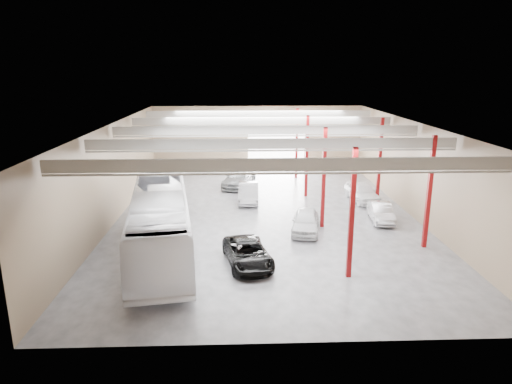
{
  "coord_description": "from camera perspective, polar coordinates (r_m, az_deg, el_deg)",
  "views": [
    {
      "loc": [
        -1.99,
        -32.18,
        10.75
      ],
      "look_at": [
        -0.79,
        -0.63,
        2.2
      ],
      "focal_mm": 32.0,
      "sensor_mm": 36.0,
      "label": 1
    }
  ],
  "objects": [
    {
      "name": "car_row_b",
      "position": [
        38.02,
        -0.94,
        -0.06
      ],
      "size": [
        1.8,
        4.75,
        1.55
      ],
      "primitive_type": "imported",
      "rotation": [
        0.0,
        0.0,
        -0.03
      ],
      "color": "#B3B3B8",
      "rests_on": "ground"
    },
    {
      "name": "car_row_c",
      "position": [
        43.05,
        -2.13,
        1.78
      ],
      "size": [
        3.7,
        5.92,
        1.6
      ],
      "primitive_type": "imported",
      "rotation": [
        0.0,
        0.0,
        -0.28
      ],
      "color": "slate",
      "rests_on": "ground"
    },
    {
      "name": "car_right_far",
      "position": [
        39.16,
        13.14,
        0.01
      ],
      "size": [
        2.39,
        4.83,
        1.58
      ],
      "primitive_type": "imported",
      "rotation": [
        0.0,
        0.0,
        0.12
      ],
      "color": "white",
      "rests_on": "ground"
    },
    {
      "name": "black_sedan",
      "position": [
        25.97,
        -1.05,
        -7.66
      ],
      "size": [
        3.16,
        5.27,
        1.37
      ],
      "primitive_type": "imported",
      "rotation": [
        0.0,
        0.0,
        0.19
      ],
      "color": "black",
      "rests_on": "ground"
    },
    {
      "name": "depot_shell",
      "position": [
        33.24,
        1.53,
        5.14
      ],
      "size": [
        22.12,
        32.12,
        7.06
      ],
      "color": "#47474C",
      "rests_on": "ground"
    },
    {
      "name": "car_right_near",
      "position": [
        34.41,
        15.35,
        -2.45
      ],
      "size": [
        1.81,
        4.16,
        1.33
      ],
      "primitive_type": "imported",
      "rotation": [
        0.0,
        0.0,
        -0.1
      ],
      "color": "#A7A7AC",
      "rests_on": "ground"
    },
    {
      "name": "coach_bus",
      "position": [
        27.47,
        -11.9,
        -3.91
      ],
      "size": [
        5.3,
        14.22,
        3.87
      ],
      "primitive_type": "imported",
      "rotation": [
        0.0,
        0.0,
        0.15
      ],
      "color": "white",
      "rests_on": "ground"
    },
    {
      "name": "car_row_a",
      "position": [
        31.17,
        6.24,
        -3.64
      ],
      "size": [
        2.59,
        4.7,
        1.51
      ],
      "primitive_type": "imported",
      "rotation": [
        0.0,
        0.0,
        -0.19
      ],
      "color": "silver",
      "rests_on": "ground"
    }
  ]
}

